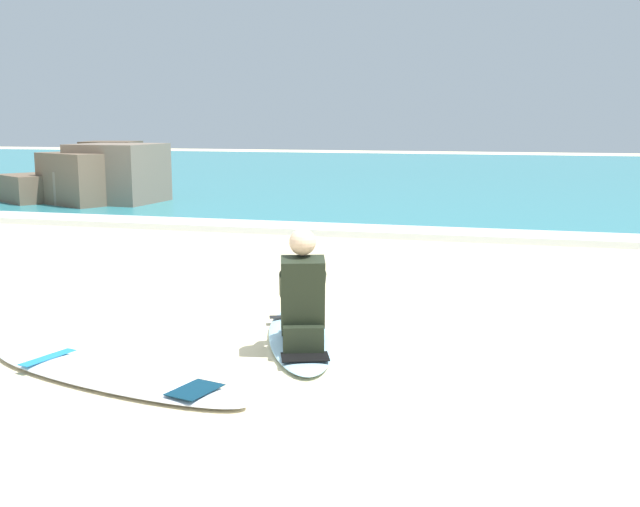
% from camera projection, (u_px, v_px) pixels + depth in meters
% --- Properties ---
extents(ground_plane, '(80.00, 80.00, 0.00)m').
position_uv_depth(ground_plane, '(251.00, 353.00, 6.17)').
color(ground_plane, beige).
extents(sea, '(80.00, 28.00, 0.10)m').
position_uv_depth(sea, '(462.00, 174.00, 25.43)').
color(sea, teal).
rests_on(sea, ground).
extents(breaking_foam, '(80.00, 0.90, 0.11)m').
position_uv_depth(breaking_foam, '(391.00, 232.00, 12.40)').
color(breaking_foam, white).
rests_on(breaking_foam, ground).
extents(surfboard_main, '(1.19, 2.07, 0.08)m').
position_uv_depth(surfboard_main, '(300.00, 338.00, 6.47)').
color(surfboard_main, '#9ED1E5').
rests_on(surfboard_main, ground).
extents(surfer_seated, '(0.53, 0.77, 0.95)m').
position_uv_depth(surfer_seated, '(303.00, 300.00, 6.09)').
color(surfer_seated, black).
rests_on(surfer_seated, surfboard_main).
extents(surfboard_spare_near, '(2.42, 1.10, 0.08)m').
position_uv_depth(surfboard_spare_near, '(112.00, 376.00, 5.50)').
color(surfboard_spare_near, silver).
rests_on(surfboard_spare_near, ground).
extents(rock_outcrop_distant, '(3.60, 3.17, 1.36)m').
position_uv_depth(rock_outcrop_distant, '(99.00, 180.00, 16.58)').
color(rock_outcrop_distant, '#756656').
rests_on(rock_outcrop_distant, ground).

